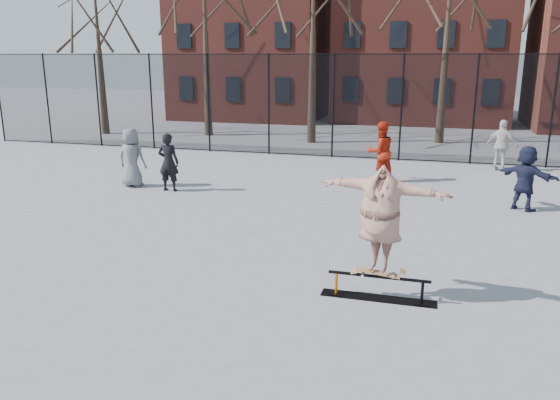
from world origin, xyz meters
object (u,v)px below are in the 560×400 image
(bystander_grey, at_px, (132,158))
(bystander_black, at_px, (168,162))
(bystander_red, at_px, (380,152))
(skateboard, at_px, (378,273))
(skater, at_px, (381,219))
(bystander_white, at_px, (502,145))
(skate_rail, at_px, (378,290))
(bystander_navy, at_px, (526,178))

(bystander_grey, xyz_separation_m, bystander_black, (1.33, -0.21, -0.03))
(bystander_black, relative_size, bystander_red, 0.90)
(bystander_red, bearing_deg, skateboard, 63.64)
(skater, relative_size, bystander_grey, 1.20)
(bystander_white, bearing_deg, skate_rail, 97.15)
(bystander_white, xyz_separation_m, bystander_navy, (0.04, -5.19, -0.04))
(skate_rail, bearing_deg, bystander_red, 95.47)
(skateboard, bearing_deg, bystander_navy, 64.30)
(skater, distance_m, bystander_navy, 7.19)
(bystander_black, xyz_separation_m, bystander_white, (9.80, 5.77, 0.03))
(bystander_white, bearing_deg, bystander_red, 56.98)
(bystander_red, bearing_deg, bystander_grey, -10.50)
(bystander_red, xyz_separation_m, bystander_navy, (3.95, -2.44, -0.11))
(skate_rail, xyz_separation_m, skater, (-0.02, 0.00, 1.22))
(bystander_black, relative_size, bystander_white, 0.97)
(skateboard, bearing_deg, bystander_black, 138.82)
(skateboard, height_order, bystander_grey, bystander_grey)
(bystander_grey, bearing_deg, bystander_black, 172.40)
(bystander_red, distance_m, bystander_white, 4.78)
(skateboard, relative_size, bystander_navy, 0.45)
(skateboard, xyz_separation_m, skater, (0.00, 0.00, 0.92))
(bystander_red, bearing_deg, skater, 63.64)
(skate_rail, distance_m, skater, 1.22)
(skateboard, relative_size, bystander_red, 0.40)
(skate_rail, height_order, bystander_navy, bystander_navy)
(skate_rail, height_order, skater, skater)
(skate_rail, xyz_separation_m, bystander_white, (3.05, 11.65, 0.73))
(bystander_black, xyz_separation_m, bystander_navy, (9.84, 0.57, -0.01))
(bystander_grey, bearing_deg, skater, 144.21)
(skate_rail, height_order, bystander_grey, bystander_grey)
(bystander_white, bearing_deg, skateboard, 97.08)
(skate_rail, distance_m, skateboard, 0.30)
(skateboard, bearing_deg, skater, 0.00)
(bystander_grey, height_order, bystander_navy, bystander_grey)
(bystander_red, relative_size, bystander_white, 1.07)
(bystander_black, bearing_deg, bystander_navy, -179.28)
(bystander_navy, bearing_deg, bystander_white, -54.45)
(bystander_black, height_order, bystander_white, bystander_white)
(skateboard, xyz_separation_m, bystander_grey, (-8.06, 6.10, 0.43))
(skater, height_order, bystander_black, skater)
(skater, distance_m, bystander_white, 12.06)
(skater, bearing_deg, bystander_white, 87.46)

